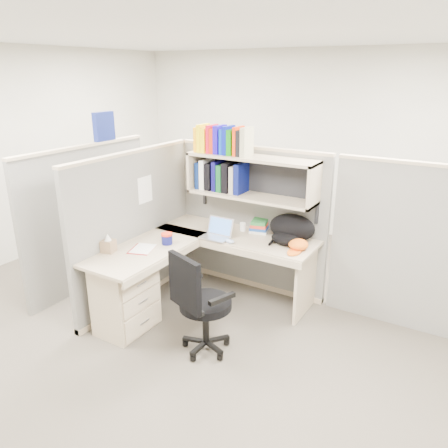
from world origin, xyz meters
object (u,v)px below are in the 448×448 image
Objects in this scene: backpack at (290,229)px; snack_canister at (167,238)px; task_chair at (202,318)px; desk at (156,281)px; laptop at (215,229)px.

backpack is 1.24m from snack_canister.
task_chair is at bearing -97.18° from backpack.
task_chair reaches higher than desk.
task_chair is at bearing -65.00° from laptop.
laptop is at bearing -149.52° from backpack.
desk is 0.71m from task_chair.
laptop is 0.30× the size of task_chair.
backpack is (0.98, 0.94, 0.43)m from desk.
backpack is 4.10× the size of snack_canister.
desk is 0.81m from laptop.
laptop is 0.76m from backpack.
task_chair is (0.73, -0.46, -0.45)m from snack_canister.
laptop is 1.06m from task_chair.
snack_canister is at bearing 101.44° from desk.
desk is 15.01× the size of snack_canister.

